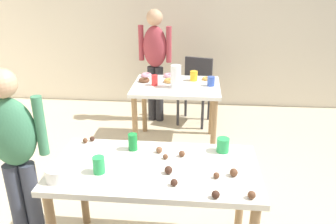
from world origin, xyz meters
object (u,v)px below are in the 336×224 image
Objects in this scene: soda_can at (133,142)px; dining_table_near at (155,179)px; chair_far_table at (196,86)px; dining_table_far at (176,94)px; person_adult_far at (155,57)px; pitcher_far at (176,76)px; mixing_bowl at (59,173)px; person_girl_near at (15,149)px.

dining_table_near is at bearing -48.73° from soda_can.
chair_far_table is (0.24, 2.48, -0.15)m from dining_table_near.
soda_can is (-0.42, -2.27, 0.31)m from chair_far_table.
dining_table_far is 0.65× the size of person_adult_far.
person_adult_far is 0.87m from pitcher_far.
mixing_bowl reaches higher than dining_table_near.
mixing_bowl is 0.64× the size of pitcher_far.
dining_table_far is 0.78m from chair_far_table.
pitcher_far is at bearing 81.96° from soda_can.
person_adult_far is 2.67m from mixing_bowl.
person_girl_near is at bearing -120.95° from pitcher_far.
person_adult_far reaches higher than pitcher_far.
dining_table_near is 1.39× the size of dining_table_far.
person_adult_far is 2.25m from soda_can.
dining_table_near is 1.67m from pitcher_far.
person_adult_far is at bearing 84.47° from mixing_bowl.
pitcher_far reaches higher than dining_table_near.
person_girl_near is at bearing 150.55° from mixing_bowl.
soda_can is at bearing 13.58° from person_girl_near.
dining_table_near is 5.44× the size of pitcher_far.
mixing_bowl is at bearing -160.60° from dining_table_near.
soda_can is (-0.20, -1.53, 0.18)m from dining_table_far.
dining_table_near and dining_table_far have the same top height.
person_girl_near is (-1.20, -2.46, 0.32)m from chair_far_table.
soda_can is at bearing -86.80° from person_adult_far.
person_adult_far reaches higher than chair_far_table.
person_adult_far is (0.65, 2.43, 0.09)m from person_girl_near.
dining_table_near is 0.62m from mixing_bowl.
dining_table_near is at bearing -90.70° from dining_table_far.
chair_far_table is 5.43× the size of mixing_bowl.
person_adult_far is 12.33× the size of soda_can.
chair_far_table reaches higher than mixing_bowl.
pitcher_far is (0.59, 1.85, 0.08)m from mixing_bowl.
dining_table_near is 11.13× the size of soda_can.
person_girl_near is 8.59× the size of mixing_bowl.
person_girl_near is at bearing -104.95° from person_adult_far.
person_girl_near is (-0.98, -1.72, 0.18)m from dining_table_far.
dining_table_far is 0.26m from pitcher_far.
soda_can is at bearing -97.61° from dining_table_far.
soda_can is (0.13, -2.24, -0.09)m from person_adult_far.
chair_far_table is 2.81m from mixing_bowl.
chair_far_table is at bearing 73.47° from dining_table_far.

